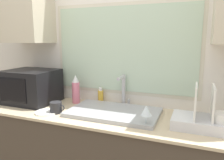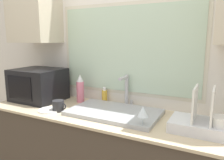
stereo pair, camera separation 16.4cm
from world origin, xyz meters
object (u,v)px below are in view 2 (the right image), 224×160
at_px(dish_rack, 204,123).
at_px(spray_bottle, 80,89).
at_px(wine_glass, 143,112).
at_px(soap_bottle, 104,96).
at_px(faucet, 126,88).
at_px(microwave, 38,85).
at_px(mug_near_sink, 58,106).

xyz_separation_m(dish_rack, spray_bottle, (-1.09, 0.21, 0.07)).
bearing_deg(wine_glass, soap_bottle, 141.48).
xyz_separation_m(dish_rack, soap_bottle, (-0.88, 0.29, 0.00)).
bearing_deg(faucet, wine_glass, -53.66).
xyz_separation_m(faucet, microwave, (-0.84, -0.19, -0.01)).
bearing_deg(mug_near_sink, spray_bottle, 89.43).
height_order(spray_bottle, mug_near_sink, spray_bottle).
xyz_separation_m(mug_near_sink, wine_glass, (0.73, -0.03, 0.07)).
xyz_separation_m(soap_bottle, mug_near_sink, (-0.22, -0.39, -0.02)).
bearing_deg(dish_rack, mug_near_sink, -174.91).
bearing_deg(mug_near_sink, soap_bottle, 60.70).
bearing_deg(microwave, mug_near_sink, -24.35).
height_order(microwave, wine_glass, microwave).
bearing_deg(faucet, microwave, -167.19).
height_order(spray_bottle, soap_bottle, spray_bottle).
height_order(mug_near_sink, wine_glass, wine_glass).
distance_m(spray_bottle, soap_bottle, 0.24).
bearing_deg(mug_near_sink, dish_rack, 5.09).
xyz_separation_m(dish_rack, mug_near_sink, (-1.10, -0.10, -0.01)).
height_order(dish_rack, soap_bottle, dish_rack).
height_order(soap_bottle, wine_glass, wine_glass).
relative_size(dish_rack, spray_bottle, 1.49).
distance_m(faucet, soap_bottle, 0.25).
bearing_deg(dish_rack, faucet, 157.32).
bearing_deg(soap_bottle, spray_bottle, -159.25).
xyz_separation_m(microwave, mug_near_sink, (0.40, -0.18, -0.11)).
relative_size(faucet, soap_bottle, 1.91).
bearing_deg(soap_bottle, wine_glass, -38.52).
relative_size(soap_bottle, wine_glass, 0.95).
bearing_deg(soap_bottle, dish_rack, -18.14).
relative_size(faucet, mug_near_sink, 2.18).
bearing_deg(mug_near_sink, microwave, 155.65).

